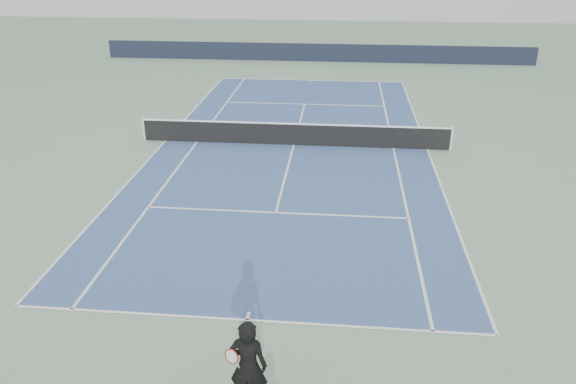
{
  "coord_description": "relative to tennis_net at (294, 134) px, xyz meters",
  "views": [
    {
      "loc": [
        1.93,
        -22.07,
        7.83
      ],
      "look_at": [
        0.46,
        -7.2,
        1.1
      ],
      "focal_mm": 35.0,
      "sensor_mm": 36.0,
      "label": 1
    }
  ],
  "objects": [
    {
      "name": "tennis_net",
      "position": [
        0.0,
        0.0,
        0.0
      ],
      "size": [
        12.9,
        0.1,
        1.07
      ],
      "color": "silver",
      "rests_on": "ground"
    },
    {
      "name": "court_surface",
      "position": [
        0.0,
        0.0,
        -0.5
      ],
      "size": [
        10.97,
        23.77,
        0.01
      ],
      "primitive_type": "cube",
      "color": "#395687",
      "rests_on": "ground"
    },
    {
      "name": "tennis_player",
      "position": [
        0.46,
        -14.4,
        0.45
      ],
      "size": [
        0.82,
        0.55,
        1.9
      ],
      "color": "black",
      "rests_on": "ground"
    },
    {
      "name": "windscreen_far",
      "position": [
        0.0,
        17.88,
        0.1
      ],
      "size": [
        30.0,
        0.25,
        1.2
      ],
      "primitive_type": "cube",
      "color": "black",
      "rests_on": "ground"
    },
    {
      "name": "ground",
      "position": [
        0.0,
        0.0,
        -0.5
      ],
      "size": [
        80.0,
        80.0,
        0.0
      ],
      "primitive_type": "plane",
      "color": "gray"
    }
  ]
}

